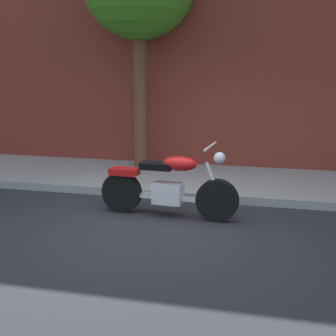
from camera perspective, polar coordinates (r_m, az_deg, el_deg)
ground_plane at (r=6.84m, az=-1.95°, el=-7.08°), size 60.00×60.00×0.00m
sidewalk at (r=9.28m, az=2.52°, el=-1.44°), size 18.24×2.41×0.14m
motorcycle at (r=7.22m, az=-0.00°, el=-2.31°), size 2.14×0.70×1.13m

